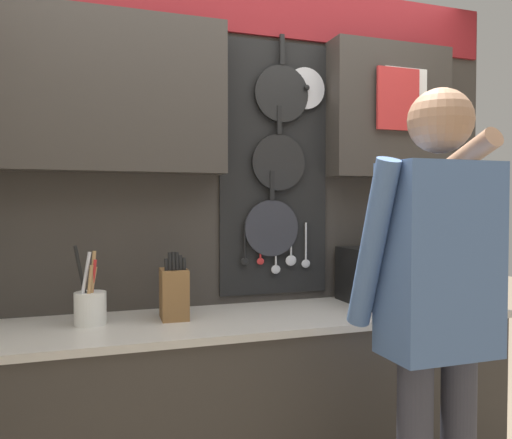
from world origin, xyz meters
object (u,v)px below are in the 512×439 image
(knife_block, at_px, (174,293))
(utensil_crock, at_px, (90,305))
(microwave, at_px, (402,275))
(person, at_px, (436,297))

(knife_block, bearing_deg, utensil_crock, -179.87)
(utensil_crock, bearing_deg, microwave, 0.01)
(person, bearing_deg, knife_block, 139.92)
(microwave, xyz_separation_m, person, (-0.33, -0.67, 0.03))
(microwave, height_order, utensil_crock, utensil_crock)
(knife_block, relative_size, utensil_crock, 0.89)
(microwave, relative_size, knife_block, 1.88)
(knife_block, distance_m, person, 1.04)
(person, bearing_deg, microwave, 63.73)
(microwave, bearing_deg, person, -116.27)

